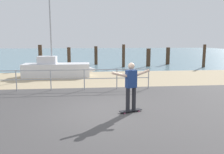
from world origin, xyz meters
The scene contains 14 objects.
ground_plane centered at (0.00, -1.00, 0.00)m, with size 24.00×10.00×0.04m, color #474444.
beach_strip centered at (0.00, 7.00, 0.00)m, with size 24.00×6.00×0.04m, color tan.
sea_surface centered at (0.00, 35.00, 0.00)m, with size 72.00×50.00×0.04m, color slate.
railing_fence centered at (-3.25, 3.60, 0.70)m, with size 11.50×0.05×1.05m.
sailboat centered at (-2.56, 7.97, 0.52)m, with size 4.95×1.40×5.42m.
skateboard centered at (0.86, -0.17, 0.07)m, with size 0.82×0.45×0.08m.
skateboarder centered at (0.86, -0.17, 1.02)m, with size 1.39×0.56×1.65m.
groyne_post_0 centered at (-4.65, 12.31, 1.03)m, with size 0.32×0.32×2.06m, color #422D1E.
groyne_post_1 centered at (-2.24, 12.22, 0.93)m, with size 0.30×0.30×1.85m, color #422D1E.
groyne_post_2 centered at (0.17, 15.26, 0.92)m, with size 0.32×0.32×1.84m, color #422D1E.
groyne_post_3 centered at (2.58, 12.79, 1.03)m, with size 0.27×0.27×2.07m, color #422D1E.
groyne_post_4 centered at (4.99, 13.19, 0.84)m, with size 0.39×0.39×1.68m, color #422D1E.
groyne_post_5 centered at (7.40, 14.71, 0.86)m, with size 0.39×0.39×1.72m, color #422D1E.
groyne_post_6 centered at (9.81, 12.00, 1.03)m, with size 0.26×0.26×2.07m, color #422D1E.
Camera 1 is at (-0.56, -7.69, 2.50)m, focal length 36.67 mm.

